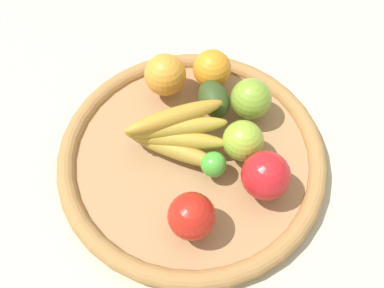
# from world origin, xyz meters

# --- Properties ---
(ground_plane) EXTENTS (2.40, 2.40, 0.00)m
(ground_plane) POSITION_xyz_m (0.00, 0.00, 0.00)
(ground_plane) COLOR #C0B69E
(ground_plane) RESTS_ON ground
(basket) EXTENTS (0.45, 0.45, 0.04)m
(basket) POSITION_xyz_m (0.00, 0.00, 0.02)
(basket) COLOR #A5794F
(basket) RESTS_ON ground_plane
(lime_0) EXTENTS (0.06, 0.06, 0.04)m
(lime_0) POSITION_xyz_m (-0.05, -0.02, 0.06)
(lime_0) COLOR green
(lime_0) RESTS_ON basket
(banana_bunch) EXTENTS (0.12, 0.17, 0.07)m
(banana_bunch) POSITION_xyz_m (0.02, 0.02, 0.07)
(banana_bunch) COLOR #A98A32
(banana_bunch) RESTS_ON basket
(avocado) EXTENTS (0.08, 0.06, 0.05)m
(avocado) POSITION_xyz_m (0.08, -0.06, 0.06)
(avocado) COLOR #31431B
(avocado) RESTS_ON basket
(apple_0) EXTENTS (0.08, 0.08, 0.08)m
(apple_0) POSITION_xyz_m (-0.09, -0.09, 0.07)
(apple_0) COLOR red
(apple_0) RESTS_ON basket
(apple_1) EXTENTS (0.09, 0.09, 0.07)m
(apple_1) POSITION_xyz_m (-0.13, 0.03, 0.07)
(apple_1) COLOR red
(apple_1) RESTS_ON basket
(apple_3) EXTENTS (0.09, 0.09, 0.07)m
(apple_3) POSITION_xyz_m (0.05, -0.12, 0.07)
(apple_3) COLOR olive
(apple_3) RESTS_ON basket
(apple_2) EXTENTS (0.07, 0.07, 0.07)m
(apple_2) POSITION_xyz_m (-0.02, -0.08, 0.07)
(apple_2) COLOR #92B134
(apple_2) RESTS_ON basket
(orange_0) EXTENTS (0.08, 0.08, 0.07)m
(orange_0) POSITION_xyz_m (0.14, 0.01, 0.07)
(orange_0) COLOR orange
(orange_0) RESTS_ON basket
(orange_1) EXTENTS (0.09, 0.09, 0.07)m
(orange_1) POSITION_xyz_m (0.14, -0.07, 0.07)
(orange_1) COLOR orange
(orange_1) RESTS_ON basket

